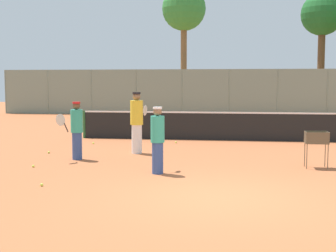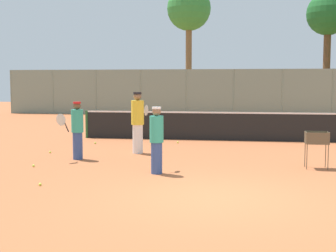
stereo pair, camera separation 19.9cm
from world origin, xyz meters
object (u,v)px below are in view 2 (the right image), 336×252
object	(u,v)px
tennis_net	(228,126)
parked_car	(261,103)
ball_cart	(317,141)
player_yellow_shirt	(157,139)
player_white_outfit	(77,130)
player_red_cap	(138,122)

from	to	relation	value
tennis_net	parked_car	world-z (taller)	parked_car
ball_cart	parked_car	distance (m)	23.32
parked_car	player_yellow_shirt	bearing A→B (deg)	-98.00
tennis_net	player_white_outfit	size ratio (longest dim) A/B	6.81
ball_cart	player_white_outfit	bearing A→B (deg)	176.33
player_red_cap	parked_car	world-z (taller)	player_red_cap
player_white_outfit	parked_car	xyz separation A→B (m)	(6.03, 22.90, -0.18)
player_white_outfit	player_red_cap	size ratio (longest dim) A/B	0.87
tennis_net	parked_car	distance (m)	18.03
player_white_outfit	parked_car	size ratio (longest dim) A/B	0.39
parked_car	player_white_outfit	bearing A→B (deg)	-104.76
tennis_net	ball_cart	size ratio (longest dim) A/B	11.92
player_red_cap	ball_cart	world-z (taller)	player_red_cap
player_white_outfit	tennis_net	bearing A→B (deg)	177.51
tennis_net	ball_cart	xyz separation A→B (m)	(2.37, -5.39, 0.14)
player_white_outfit	ball_cart	world-z (taller)	player_white_outfit
player_red_cap	tennis_net	bearing A→B (deg)	-19.51
player_yellow_shirt	parked_car	world-z (taller)	parked_car
tennis_net	player_white_outfit	xyz separation A→B (m)	(-4.09, -4.97, 0.29)
player_white_outfit	player_yellow_shirt	distance (m)	3.08
player_red_cap	player_yellow_shirt	size ratio (longest dim) A/B	1.18
player_white_outfit	player_yellow_shirt	xyz separation A→B (m)	(2.58, -1.69, -0.02)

